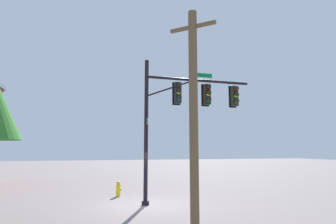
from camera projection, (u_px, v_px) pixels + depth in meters
The scene contains 4 objects.
ground_plane at pixel (145, 205), 13.47m from camera, with size 120.00×120.00×0.00m, color slate.
signal_pole_assembly at pixel (188, 104), 14.72m from camera, with size 5.94×0.94×7.17m.
utility_pole at pixel (194, 111), 10.05m from camera, with size 1.38×1.33×7.77m.
fire_hydrant at pixel (118, 189), 16.10m from camera, with size 0.33×0.24×0.83m.
Camera 1 is at (-2.82, -13.70, 2.63)m, focal length 30.10 mm.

